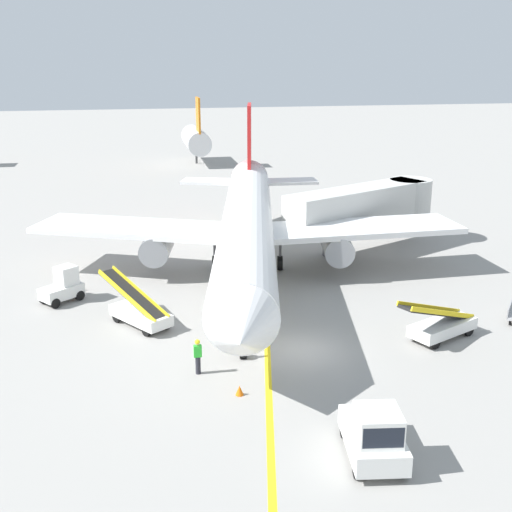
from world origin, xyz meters
name	(u,v)px	position (x,y,z in m)	size (l,w,h in m)	color
ground_plane	(302,350)	(0.00, 0.00, 0.00)	(300.00, 300.00, 0.00)	gray
taxi_line_yellow	(266,314)	(-0.77, 5.00, 0.00)	(0.30, 80.00, 0.01)	yellow
airliner	(247,226)	(-0.67, 11.51, 3.42)	(28.06, 35.14, 10.10)	white
jet_bridge	(370,203)	(9.30, 15.80, 3.54)	(12.71, 7.83, 4.85)	beige
pushback_tug	(374,435)	(0.15, -9.27, 0.99)	(2.39, 3.83, 2.20)	silver
baggage_tug_near_wing	(63,286)	(-12.10, 9.22, 0.93)	(2.69, 2.51, 2.10)	silver
belt_loader_forward_hold	(441,324)	(7.34, 0.01, 0.78)	(5.06, 3.24, 2.59)	silver
belt_loader_aft_hold	(139,311)	(-7.81, 4.78, 0.78)	(3.88, 4.82, 2.59)	silver
ground_crew_marshaller	(268,296)	(-0.60, 5.45, 0.91)	(0.36, 0.24, 1.70)	#26262D
ground_crew_wing_walker	(198,355)	(-5.33, -1.46, 0.91)	(0.36, 0.24, 1.70)	#26262D
safety_cone_nose_left	(240,390)	(-3.80, -3.76, 0.22)	(0.36, 0.36, 0.44)	orange
safety_cone_nose_right	(81,287)	(-11.24, 10.89, 0.22)	(0.36, 0.36, 0.44)	orange
distant_aircraft_mid_left	(196,139)	(1.05, 58.25, 3.22)	(3.00, 10.10, 8.80)	silver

